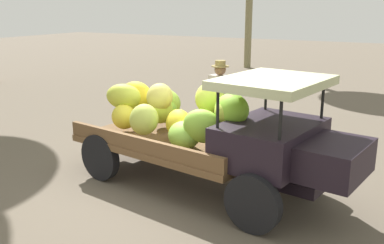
{
  "coord_description": "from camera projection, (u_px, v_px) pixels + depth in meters",
  "views": [
    {
      "loc": [
        3.06,
        -5.44,
        2.74
      ],
      "look_at": [
        -0.05,
        0.24,
        1.0
      ],
      "focal_mm": 40.71,
      "sensor_mm": 36.0,
      "label": 1
    }
  ],
  "objects": [
    {
      "name": "loose_banana_bunch",
      "position": [
        266.0,
        143.0,
        8.38
      ],
      "size": [
        0.67,
        0.68,
        0.37
      ],
      "primitive_type": "ellipsoid",
      "rotation": [
        0.0,
        -0.02,
        0.84
      ],
      "color": "gold",
      "rests_on": "ground"
    },
    {
      "name": "ground_plane",
      "position": [
        187.0,
        188.0,
        6.74
      ],
      "size": [
        60.0,
        60.0,
        0.0
      ],
      "primitive_type": "plane",
      "color": "brown"
    },
    {
      "name": "truck",
      "position": [
        213.0,
        131.0,
        6.52
      ],
      "size": [
        4.61,
        2.29,
        1.82
      ],
      "rotation": [
        0.0,
        0.0,
        -0.15
      ],
      "color": "black",
      "rests_on": "ground"
    },
    {
      "name": "farmer",
      "position": [
        219.0,
        99.0,
        8.44
      ],
      "size": [
        0.53,
        0.49,
        1.73
      ],
      "rotation": [
        0.0,
        0.0,
        -1.81
      ],
      "color": "olive",
      "rests_on": "ground"
    }
  ]
}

